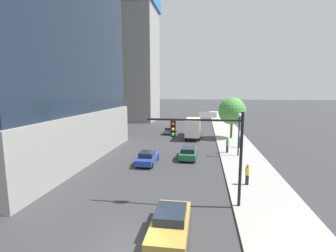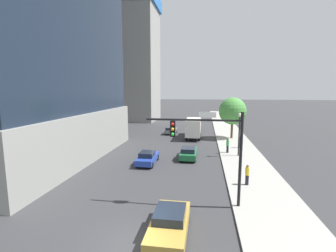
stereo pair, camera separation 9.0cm
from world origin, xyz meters
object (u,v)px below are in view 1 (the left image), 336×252
(car_gold, at_px, (170,224))
(pedestrian_green_shirt, at_px, (227,145))
(box_truck, at_px, (193,127))
(pedestrian_yellow_shirt, at_px, (247,174))
(street_lamp, at_px, (239,128))
(pedestrian_blue_shirt, at_px, (239,142))
(traffic_light_pole, at_px, (210,141))
(construction_building, at_px, (127,54))
(car_blue, at_px, (147,158))
(street_tree, at_px, (232,111))
(car_green, at_px, (188,153))
(car_gray, at_px, (171,130))

(car_gold, relative_size, pedestrian_green_shirt, 2.58)
(box_truck, distance_m, pedestrian_yellow_shirt, 20.60)
(street_lamp, relative_size, pedestrian_blue_shirt, 3.07)
(traffic_light_pole, distance_m, pedestrian_blue_shirt, 18.03)
(traffic_light_pole, bearing_deg, pedestrian_yellow_shirt, 50.55)
(street_lamp, height_order, pedestrian_yellow_shirt, street_lamp)
(construction_building, xyz_separation_m, pedestrian_blue_shirt, (24.84, -29.08, -16.06))
(construction_building, distance_m, car_blue, 43.24)
(traffic_light_pole, distance_m, car_gold, 5.81)
(construction_building, bearing_deg, pedestrian_green_shirt, -54.24)
(box_truck, xyz_separation_m, pedestrian_green_shirt, (4.68, -9.51, -0.75))
(street_tree, relative_size, car_green, 1.55)
(car_green, distance_m, pedestrian_green_shirt, 5.53)
(traffic_light_pole, xyz_separation_m, car_gold, (-2.11, -3.82, -3.84))
(pedestrian_green_shirt, bearing_deg, street_lamp, -48.03)
(car_blue, distance_m, pedestrian_yellow_shirt, 10.70)
(street_lamp, height_order, pedestrian_blue_shirt, street_lamp)
(car_green, xyz_separation_m, car_gold, (0.00, -15.17, 0.02))
(construction_building, bearing_deg, car_gold, -69.89)
(car_blue, bearing_deg, traffic_light_pole, -54.09)
(car_gold, bearing_deg, pedestrian_blue_shirt, 72.68)
(car_gray, bearing_deg, pedestrian_green_shirt, -55.10)
(car_gray, bearing_deg, traffic_light_pole, -76.82)
(street_tree, bearing_deg, construction_building, 137.66)
(street_lamp, bearing_deg, pedestrian_blue_shirt, 80.19)
(street_tree, relative_size, pedestrian_blue_shirt, 4.00)
(traffic_light_pole, relative_size, pedestrian_green_shirt, 3.55)
(box_truck, bearing_deg, car_gold, -90.00)
(construction_building, distance_m, car_gold, 55.71)
(car_blue, xyz_separation_m, box_truck, (4.22, 15.04, 1.15))
(street_lamp, distance_m, car_gold, 18.02)
(traffic_light_pole, distance_m, car_green, 12.18)
(car_gray, xyz_separation_m, pedestrian_yellow_shirt, (9.53, -23.13, 0.33))
(pedestrian_yellow_shirt, xyz_separation_m, pedestrian_blue_shirt, (1.21, 13.22, -0.03))
(construction_building, relative_size, street_lamp, 7.92)
(pedestrian_green_shirt, bearing_deg, car_green, -147.99)
(traffic_light_pole, bearing_deg, pedestrian_green_shirt, 79.82)
(box_truck, distance_m, pedestrian_blue_shirt, 9.37)
(street_tree, distance_m, pedestrian_yellow_shirt, 20.32)
(car_blue, distance_m, pedestrian_blue_shirt, 13.62)
(car_green, relative_size, box_truck, 0.55)
(car_blue, relative_size, pedestrian_blue_shirt, 2.60)
(car_gray, bearing_deg, street_lamp, -54.40)
(pedestrian_green_shirt, distance_m, pedestrian_yellow_shirt, 10.40)
(car_blue, relative_size, pedestrian_yellow_shirt, 2.53)
(street_lamp, distance_m, car_blue, 11.27)
(street_lamp, height_order, box_truck, street_lamp)
(traffic_light_pole, height_order, pedestrian_yellow_shirt, traffic_light_pole)
(box_truck, height_order, pedestrian_yellow_shirt, box_truck)
(street_tree, bearing_deg, pedestrian_blue_shirt, -87.01)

